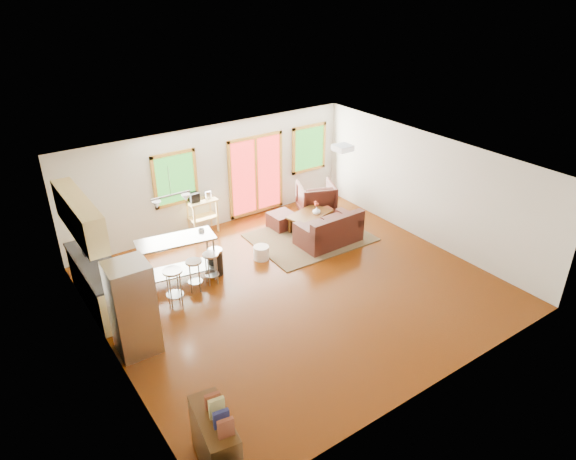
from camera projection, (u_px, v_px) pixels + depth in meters
floor at (296, 287)px, 10.61m from camera, size 7.50×7.00×0.02m
ceiling at (297, 168)px, 9.40m from camera, size 7.50×7.00×0.02m
back_wall at (213, 177)px, 12.56m from camera, size 7.50×0.02×2.60m
left_wall at (104, 294)px, 8.09m from camera, size 0.02×7.00×2.60m
right_wall at (428, 189)px, 11.91m from camera, size 0.02×7.00×2.60m
front_wall at (438, 323)px, 7.45m from camera, size 7.50×0.02×2.60m
window_left at (175, 179)px, 11.93m from camera, size 1.10×0.05×1.30m
french_doors at (256, 175)px, 13.23m from camera, size 1.60×0.05×2.10m
window_right at (309, 148)px, 13.91m from camera, size 1.10×0.05×1.30m
rug at (310, 237)px, 12.50m from camera, size 2.77×2.16×0.03m
loveseat at (330, 231)px, 12.13m from camera, size 1.51×0.87×0.80m
coffee_table at (310, 216)px, 12.74m from camera, size 1.22×0.91×0.44m
armchair at (316, 197)px, 13.56m from camera, size 1.17×1.14×0.94m
ottoman at (282, 220)px, 12.92m from camera, size 0.61×0.61×0.39m
pouf at (261, 253)px, 11.56m from camera, size 0.37×0.37×0.31m
vase at (316, 210)px, 12.70m from camera, size 0.20×0.21×0.35m
book at (324, 205)px, 12.96m from camera, size 0.19×0.04×0.26m
cabinets at (94, 263)px, 9.64m from camera, size 0.64×2.24×2.30m
refrigerator at (133, 308)px, 8.52m from camera, size 0.71×0.68×1.70m
island at (177, 253)px, 10.49m from camera, size 1.66×0.87×1.00m
cup at (201, 230)px, 10.66m from camera, size 0.16×0.14×0.13m
bar_stool_a at (173, 279)px, 9.78m from camera, size 0.42×0.42×0.79m
bar_stool_b at (194, 268)px, 10.27m from camera, size 0.43×0.43×0.69m
bar_stool_c at (211, 261)px, 10.50m from camera, size 0.38×0.38×0.70m
trash_can at (216, 262)px, 10.92m from camera, size 0.43×0.43×0.60m
kitchen_cart at (201, 205)px, 12.44m from camera, size 0.72×0.47×1.10m
bookshelf at (216, 442)px, 6.59m from camera, size 0.55×1.06×1.19m
ceiling_flush at (343, 148)px, 10.69m from camera, size 0.35×0.35×0.12m
pendant_light at (171, 200)px, 9.86m from camera, size 0.80×0.18×0.79m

